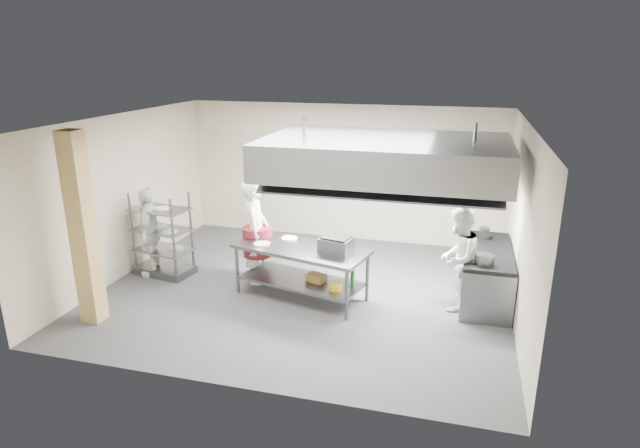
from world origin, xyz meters
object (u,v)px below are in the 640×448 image
(pass_rack, at_px, (162,234))
(chef_line, at_px, (458,259))
(island, at_px, (301,272))
(chef_plating, at_px, (150,232))
(cooking_range, at_px, (486,276))
(stockpot, at_px, (483,259))
(griddle, at_px, (336,245))
(chef_head, at_px, (256,231))

(pass_rack, distance_m, chef_line, 5.40)
(island, relative_size, chef_plating, 1.35)
(island, distance_m, chef_plating, 3.05)
(pass_rack, xyz_separation_m, cooking_range, (5.88, 0.44, -0.37))
(island, height_order, stockpot, stockpot)
(pass_rack, bearing_deg, griddle, 3.35)
(cooking_range, distance_m, stockpot, 0.90)
(chef_line, xyz_separation_m, griddle, (-1.96, -0.34, 0.17))
(cooking_range, relative_size, chef_line, 1.16)
(chef_plating, bearing_deg, chef_head, 78.51)
(chef_line, bearing_deg, island, -67.20)
(cooking_range, xyz_separation_m, chef_head, (-4.05, -0.30, 0.54))
(griddle, distance_m, stockpot, 2.33)
(island, xyz_separation_m, stockpot, (2.95, 0.05, 0.53))
(island, height_order, griddle, griddle)
(cooking_range, relative_size, chef_plating, 1.19)
(island, distance_m, chef_head, 1.20)
(pass_rack, bearing_deg, island, 3.35)
(chef_line, bearing_deg, griddle, -63.41)
(island, height_order, chef_line, chef_line)
(chef_head, height_order, stockpot, chef_head)
(cooking_range, height_order, chef_line, chef_line)
(chef_head, bearing_deg, chef_line, -107.28)
(chef_plating, relative_size, stockpot, 7.12)
(chef_plating, bearing_deg, griddle, 67.52)
(pass_rack, bearing_deg, cooking_range, 13.78)
(stockpot, bearing_deg, island, -178.97)
(island, bearing_deg, cooking_range, 27.35)
(island, distance_m, pass_rack, 2.86)
(chef_head, bearing_deg, pass_rack, 80.13)
(pass_rack, bearing_deg, chef_plating, -146.64)
(chef_line, height_order, griddle, chef_line)
(cooking_range, bearing_deg, stockpot, -99.19)
(pass_rack, xyz_separation_m, chef_head, (1.83, 0.14, 0.16))
(chef_plating, bearing_deg, pass_rack, 95.82)
(island, bearing_deg, chef_head, 169.41)
(griddle, bearing_deg, chef_line, 20.87)
(chef_line, bearing_deg, chef_plating, -72.60)
(chef_plating, relative_size, griddle, 3.37)
(pass_rack, distance_m, stockpot, 5.78)
(island, distance_m, cooking_range, 3.15)
(chef_head, xyz_separation_m, chef_plating, (-2.03, -0.23, -0.11))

